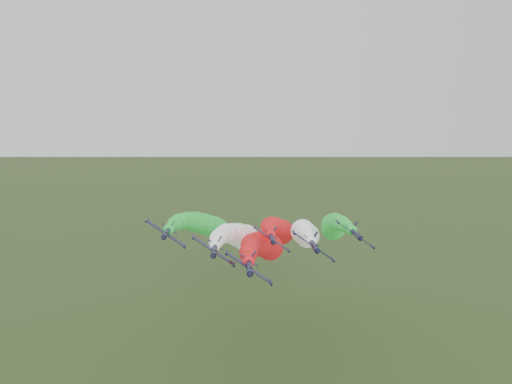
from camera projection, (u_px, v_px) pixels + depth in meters
jet_lead at (262, 246)px, 137.13m from camera, size 16.50×74.85×20.02m
jet_inner_left at (238, 236)px, 147.93m from camera, size 16.06×74.40×19.57m
jet_inner_right at (304, 233)px, 148.53m from camera, size 16.47×74.82×19.99m
jet_outer_left at (203, 225)px, 154.27m from camera, size 16.26×74.60×19.77m
jet_outer_right at (334, 225)px, 156.88m from camera, size 15.97×74.31×19.49m
jet_trail at (276, 229)px, 164.74m from camera, size 17.00×75.34×20.51m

